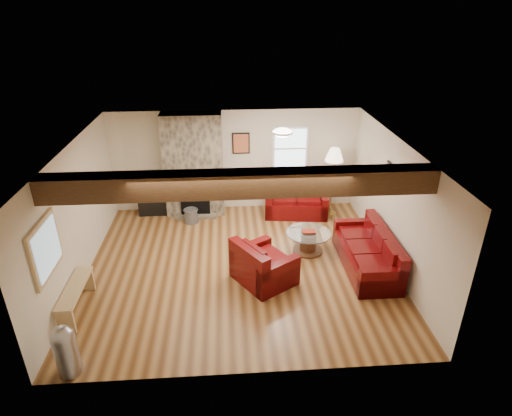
{
  "coord_description": "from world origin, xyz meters",
  "views": [
    {
      "loc": [
        -0.21,
        -7.2,
        4.8
      ],
      "look_at": [
        0.34,
        0.4,
        1.09
      ],
      "focal_mm": 30.0,
      "sensor_mm": 36.0,
      "label": 1
    }
  ],
  "objects_px": {
    "sofa_three": "(367,250)",
    "floor_lamp": "(334,158)",
    "loveseat": "(296,199)",
    "coffee_table": "(308,242)",
    "armchair_red": "(264,261)",
    "television": "(157,187)",
    "tv_cabinet": "(159,204)"
  },
  "relations": [
    {
      "from": "armchair_red",
      "to": "television",
      "type": "distance_m",
      "value": 3.85
    },
    {
      "from": "sofa_three",
      "to": "floor_lamp",
      "type": "bearing_deg",
      "value": -175.77
    },
    {
      "from": "tv_cabinet",
      "to": "television",
      "type": "xyz_separation_m",
      "value": [
        0.0,
        0.0,
        0.47
      ]
    },
    {
      "from": "tv_cabinet",
      "to": "loveseat",
      "type": "bearing_deg",
      "value": -5.06
    },
    {
      "from": "coffee_table",
      "to": "sofa_three",
      "type": "bearing_deg",
      "value": -33.3
    },
    {
      "from": "armchair_red",
      "to": "loveseat",
      "type": "bearing_deg",
      "value": -53.75
    },
    {
      "from": "loveseat",
      "to": "television",
      "type": "xyz_separation_m",
      "value": [
        -3.39,
        0.3,
        0.31
      ]
    },
    {
      "from": "coffee_table",
      "to": "tv_cabinet",
      "type": "xyz_separation_m",
      "value": [
        -3.37,
        2.07,
        0.01
      ]
    },
    {
      "from": "sofa_three",
      "to": "floor_lamp",
      "type": "relative_size",
      "value": 1.2
    },
    {
      "from": "loveseat",
      "to": "television",
      "type": "relative_size",
      "value": 1.82
    },
    {
      "from": "television",
      "to": "tv_cabinet",
      "type": "bearing_deg",
      "value": 0.0
    },
    {
      "from": "sofa_three",
      "to": "coffee_table",
      "type": "xyz_separation_m",
      "value": [
        -1.03,
        0.68,
        -0.16
      ]
    },
    {
      "from": "television",
      "to": "floor_lamp",
      "type": "xyz_separation_m",
      "value": [
        4.24,
        -0.37,
        0.74
      ]
    },
    {
      "from": "sofa_three",
      "to": "coffee_table",
      "type": "relative_size",
      "value": 2.17
    },
    {
      "from": "loveseat",
      "to": "coffee_table",
      "type": "relative_size",
      "value": 1.6
    },
    {
      "from": "tv_cabinet",
      "to": "floor_lamp",
      "type": "bearing_deg",
      "value": -4.94
    },
    {
      "from": "floor_lamp",
      "to": "sofa_three",
      "type": "bearing_deg",
      "value": -86.08
    },
    {
      "from": "tv_cabinet",
      "to": "floor_lamp",
      "type": "relative_size",
      "value": 0.56
    },
    {
      "from": "television",
      "to": "floor_lamp",
      "type": "height_order",
      "value": "floor_lamp"
    },
    {
      "from": "sofa_three",
      "to": "coffee_table",
      "type": "bearing_deg",
      "value": -122.99
    },
    {
      "from": "armchair_red",
      "to": "television",
      "type": "bearing_deg",
      "value": 4.76
    },
    {
      "from": "armchair_red",
      "to": "tv_cabinet",
      "type": "xyz_separation_m",
      "value": [
        -2.35,
        3.04,
        -0.18
      ]
    },
    {
      "from": "tv_cabinet",
      "to": "floor_lamp",
      "type": "distance_m",
      "value": 4.42
    },
    {
      "from": "sofa_three",
      "to": "tv_cabinet",
      "type": "height_order",
      "value": "sofa_three"
    },
    {
      "from": "sofa_three",
      "to": "armchair_red",
      "type": "height_order",
      "value": "armchair_red"
    },
    {
      "from": "loveseat",
      "to": "floor_lamp",
      "type": "bearing_deg",
      "value": 2.8
    },
    {
      "from": "sofa_three",
      "to": "television",
      "type": "distance_m",
      "value": 5.2
    },
    {
      "from": "loveseat",
      "to": "tv_cabinet",
      "type": "height_order",
      "value": "loveseat"
    },
    {
      "from": "loveseat",
      "to": "floor_lamp",
      "type": "distance_m",
      "value": 1.35
    },
    {
      "from": "sofa_three",
      "to": "coffee_table",
      "type": "distance_m",
      "value": 1.25
    },
    {
      "from": "armchair_red",
      "to": "television",
      "type": "height_order",
      "value": "television"
    },
    {
      "from": "coffee_table",
      "to": "floor_lamp",
      "type": "relative_size",
      "value": 0.55
    }
  ]
}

